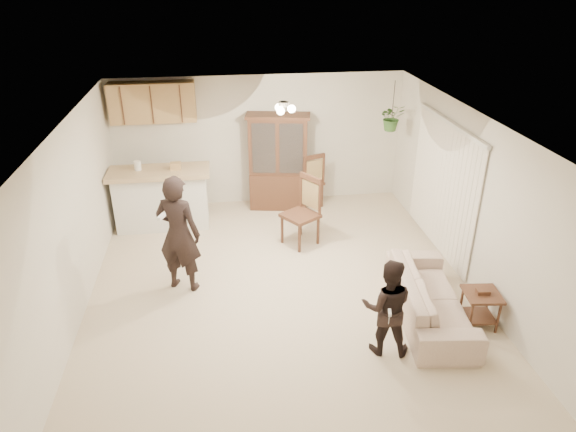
{
  "coord_description": "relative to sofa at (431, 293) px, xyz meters",
  "views": [
    {
      "loc": [
        -0.77,
        -6.22,
        4.31
      ],
      "look_at": [
        0.15,
        0.4,
        1.01
      ],
      "focal_mm": 32.0,
      "sensor_mm": 36.0,
      "label": 1
    }
  ],
  "objects": [
    {
      "name": "floor",
      "position": [
        -1.9,
        0.86,
        -0.37
      ],
      "size": [
        6.5,
        6.5,
        0.0
      ],
      "primitive_type": "plane",
      "color": "beige",
      "rests_on": "ground"
    },
    {
      "name": "ceiling",
      "position": [
        -1.9,
        0.86,
        2.13
      ],
      "size": [
        5.5,
        6.5,
        0.02
      ],
      "primitive_type": "cube",
      "color": "silver",
      "rests_on": "wall_back"
    },
    {
      "name": "wall_back",
      "position": [
        -1.9,
        4.11,
        0.88
      ],
      "size": [
        5.5,
        0.02,
        2.5
      ],
      "primitive_type": "cube",
      "color": "beige",
      "rests_on": "ground"
    },
    {
      "name": "wall_front",
      "position": [
        -1.9,
        -2.39,
        0.88
      ],
      "size": [
        5.5,
        0.02,
        2.5
      ],
      "primitive_type": "cube",
      "color": "beige",
      "rests_on": "ground"
    },
    {
      "name": "wall_left",
      "position": [
        -4.65,
        0.86,
        0.88
      ],
      "size": [
        0.02,
        6.5,
        2.5
      ],
      "primitive_type": "cube",
      "color": "beige",
      "rests_on": "ground"
    },
    {
      "name": "wall_right",
      "position": [
        0.85,
        0.86,
        0.88
      ],
      "size": [
        0.02,
        6.5,
        2.5
      ],
      "primitive_type": "cube",
      "color": "beige",
      "rests_on": "ground"
    },
    {
      "name": "breakfast_bar",
      "position": [
        -3.75,
        3.21,
        0.13
      ],
      "size": [
        1.6,
        0.55,
        1.0
      ],
      "primitive_type": "cube",
      "color": "silver",
      "rests_on": "floor"
    },
    {
      "name": "bar_top",
      "position": [
        -3.75,
        3.21,
        0.68
      ],
      "size": [
        1.75,
        0.7,
        0.08
      ],
      "primitive_type": "cube",
      "color": "tan",
      "rests_on": "breakfast_bar"
    },
    {
      "name": "upper_cabinets",
      "position": [
        -3.8,
        3.93,
        1.73
      ],
      "size": [
        1.5,
        0.34,
        0.7
      ],
      "primitive_type": "cube",
      "color": "olive",
      "rests_on": "wall_back"
    },
    {
      "name": "vertical_blinds",
      "position": [
        0.81,
        1.76,
        0.73
      ],
      "size": [
        0.06,
        2.3,
        2.1
      ],
      "primitive_type": null,
      "color": "silver",
      "rests_on": "wall_right"
    },
    {
      "name": "ceiling_fixture",
      "position": [
        -1.7,
        2.06,
        2.03
      ],
      "size": [
        0.36,
        0.36,
        0.2
      ],
      "primitive_type": null,
      "color": "#F7DFB9",
      "rests_on": "ceiling"
    },
    {
      "name": "hanging_plant",
      "position": [
        0.4,
        3.26,
        1.48
      ],
      "size": [
        0.43,
        0.37,
        0.48
      ],
      "primitive_type": "imported",
      "color": "#285020",
      "rests_on": "ceiling"
    },
    {
      "name": "plant_cord",
      "position": [
        0.4,
        3.26,
        1.81
      ],
      "size": [
        0.01,
        0.01,
        0.65
      ],
      "primitive_type": "cylinder",
      "color": "black",
      "rests_on": "ceiling"
    },
    {
      "name": "sofa",
      "position": [
        0.0,
        0.0,
        0.0
      ],
      "size": [
        0.96,
        1.95,
        0.73
      ],
      "primitive_type": "imported",
      "rotation": [
        0.0,
        0.0,
        1.45
      ],
      "color": "beige",
      "rests_on": "floor"
    },
    {
      "name": "adult",
      "position": [
        -3.32,
        1.17,
        0.53
      ],
      "size": [
        0.77,
        0.65,
        1.8
      ],
      "primitive_type": "imported",
      "rotation": [
        0.0,
        0.0,
        2.75
      ],
      "color": "black",
      "rests_on": "floor"
    },
    {
      "name": "child",
      "position": [
        -0.81,
        -0.58,
        0.31
      ],
      "size": [
        0.76,
        0.66,
        1.35
      ],
      "primitive_type": "imported",
      "rotation": [
        0.0,
        0.0,
        2.89
      ],
      "color": "black",
      "rests_on": "floor"
    },
    {
      "name": "china_hutch",
      "position": [
        -1.59,
        3.75,
        0.55
      ],
      "size": [
        1.23,
        0.65,
        1.85
      ],
      "rotation": [
        0.0,
        0.0,
        -0.18
      ],
      "color": "#382014",
      "rests_on": "floor"
    },
    {
      "name": "side_table",
      "position": [
        0.57,
        -0.27,
        -0.11
      ],
      "size": [
        0.49,
        0.49,
        0.55
      ],
      "rotation": [
        0.0,
        0.0,
        -0.11
      ],
      "color": "#382014",
      "rests_on": "floor"
    },
    {
      "name": "chair_bar",
      "position": [
        -4.06,
        3.27,
        -0.07
      ],
      "size": [
        0.48,
        0.48,
        1.05
      ],
      "rotation": [
        0.0,
        0.0,
        0.03
      ],
      "color": "#382014",
      "rests_on": "floor"
    },
    {
      "name": "chair_hutch_left",
      "position": [
        -1.41,
        2.23,
        -0.03
      ],
      "size": [
        0.73,
        0.73,
        1.18
      ],
      "rotation": [
        0.0,
        0.0,
        -0.98
      ],
      "color": "#382014",
      "rests_on": "floor"
    },
    {
      "name": "chair_hutch_right",
      "position": [
        -1.01,
        3.75,
        -0.05
      ],
      "size": [
        0.63,
        0.63,
        1.11
      ],
      "rotation": [
        0.0,
        0.0,
        3.49
      ],
      "color": "#382014",
      "rests_on": "floor"
    },
    {
      "name": "controller_adult",
      "position": [
        -3.48,
        0.79,
        0.99
      ],
      "size": [
        0.1,
        0.16,
        0.05
      ],
      "primitive_type": "cube",
      "rotation": [
        0.0,
        0.0,
        2.75
      ],
      "color": "silver",
      "rests_on": "adult"
    },
    {
      "name": "controller_child",
      "position": [
        -0.89,
        -0.86,
        0.41
      ],
      "size": [
        0.06,
        0.11,
        0.03
      ],
      "primitive_type": "cube",
      "rotation": [
        0.0,
        0.0,
        2.89
      ],
      "color": "silver",
      "rests_on": "child"
    }
  ]
}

